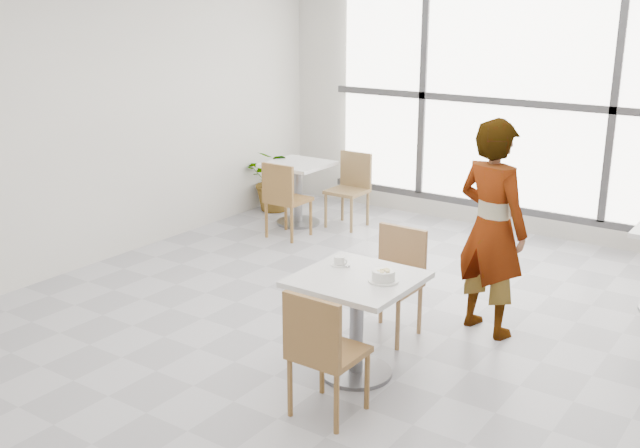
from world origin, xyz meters
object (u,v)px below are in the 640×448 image
Objects in this scene: chair_near at (322,347)px; bg_chair_left_far at (351,184)px; person at (492,228)px; bg_chair_left_near at (284,195)px; coffee_cup at (340,261)px; plant_left at (277,180)px; bg_table_left at (298,184)px; main_table at (357,307)px; chair_far at (395,274)px; oatmeal_bowl at (383,275)px.

chair_near is 1.00× the size of bg_chair_left_far.
person reaches higher than bg_chair_left_near.
coffee_cup is 0.18× the size of bg_chair_left_near.
person is 3.04m from bg_chair_left_near.
bg_chair_left_far is 1.09× the size of plant_left.
chair_near reaches higher than bg_table_left.
chair_near is at bearing -64.26° from coffee_cup.
person is at bearing -27.20° from plant_left.
bg_chair_left_far is 1.12m from plant_left.
person reaches higher than main_table.
main_table is 0.37m from coffee_cup.
coffee_cup is 0.20× the size of plant_left.
bg_chair_left_far reaches higher than coffee_cup.
bg_chair_left_far reaches higher than main_table.
bg_chair_left_near is at bearing 135.46° from coffee_cup.
coffee_cup reaches higher than bg_table_left.
bg_chair_left_near is (-2.51, 2.87, 0.00)m from chair_near.
chair_far is 3.83m from plant_left.
bg_table_left is at bearing 135.22° from oatmeal_bowl.
bg_table_left is at bearing 131.57° from coffee_cup.
oatmeal_bowl is (0.06, 0.65, 0.29)m from chair_near.
oatmeal_bowl reaches higher than main_table.
main_table is 0.33m from oatmeal_bowl.
plant_left is at bearing -47.76° from bg_chair_left_near.
person is (0.33, 1.86, 0.37)m from chair_near.
chair_near is at bearing 96.64° from person.
bg_table_left is 0.94× the size of plant_left.
bg_chair_left_far is at bearing 0.43° from plant_left.
bg_chair_left_far is at bearing 126.02° from oatmeal_bowl.
coffee_cup is (-0.36, 0.75, 0.28)m from chair_near.
oatmeal_bowl is at bearing -13.05° from coffee_cup.
person reaches higher than chair_far.
main_table is 0.92× the size of chair_near.
bg_chair_left_near is at bearing 146.90° from chair_far.
chair_far is at bearing -37.51° from plant_left.
bg_chair_left_near is (0.21, -0.55, 0.01)m from bg_table_left.
oatmeal_bowl is at bearing -42.52° from plant_left.
bg_chair_left_near reaches higher than plant_left.
bg_chair_left_far is (-2.18, 3.74, 0.00)m from chair_near.
oatmeal_bowl is 3.94m from bg_table_left.
chair_far reaches higher than main_table.
person is at bearing -36.67° from bg_chair_left_far.
bg_chair_left_near and bg_chair_left_far have the same top height.
chair_near is 4.14× the size of oatmeal_bowl.
bg_chair_left_far is (-1.82, 2.99, -0.28)m from coffee_cup.
bg_chair_left_far reaches higher than bg_table_left.
bg_chair_left_far is at bearing 123.38° from main_table.
chair_near is 0.50× the size of person.
oatmeal_bowl is at bearing -95.44° from chair_near.
bg_chair_left_near is (-2.25, 1.47, 0.00)m from chair_far.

